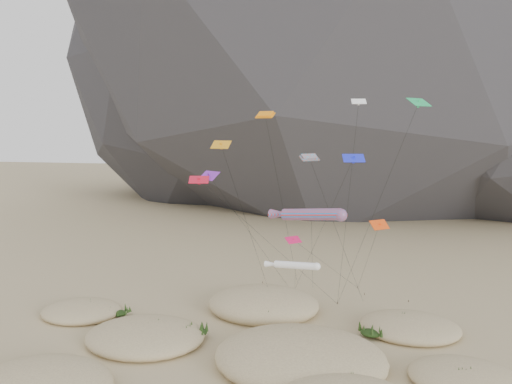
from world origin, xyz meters
TOP-DOWN VIEW (x-y plane):
  - ground at (0.00, 0.00)m, footprint 500.00×500.00m
  - dunes at (-0.79, 3.12)m, footprint 52.53×37.02m
  - dune_grass at (-0.64, 3.97)m, footprint 44.02×27.62m
  - kite_stakes at (3.51, 23.39)m, footprint 23.45×8.89m
  - rainbow_tube_kite at (4.01, 9.45)m, footprint 8.76×19.53m
  - white_tube_kite at (2.77, 7.10)m, footprint 6.04×18.33m
  - orange_parafoil at (-2.26, 17.56)m, footprint 4.07×11.22m
  - multi_parafoil at (3.77, 12.64)m, footprint 7.32×10.97m
  - delta_kites at (3.06, 10.71)m, footprint 25.23×21.93m

SIDE VIEW (x-z plane):
  - ground at x=0.00m, z-range 0.00..0.00m
  - kite_stakes at x=3.51m, z-range 0.00..0.30m
  - dunes at x=-0.79m, z-range -1.15..2.60m
  - dune_grass at x=-0.64m, z-range 0.10..1.58m
  - white_tube_kite at x=2.77m, z-range 4.01..13.28m
  - rainbow_tube_kite at x=4.01m, z-range 6.27..20.88m
  - delta_kites at x=3.06m, z-range 5.27..31.21m
  - multi_parafoil at x=3.77m, z-range 9.22..29.04m
  - orange_parafoil at x=-2.26m, z-range 11.55..36.20m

